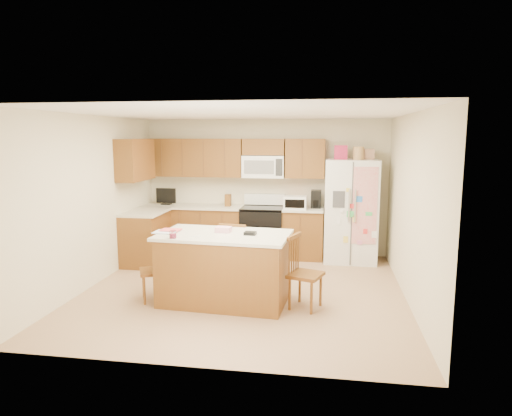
% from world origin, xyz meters
% --- Properties ---
extents(ground, '(4.50, 4.50, 0.00)m').
position_xyz_m(ground, '(0.00, 0.00, 0.00)').
color(ground, '#A47450').
rests_on(ground, ground).
extents(room_shell, '(4.60, 4.60, 2.52)m').
position_xyz_m(room_shell, '(0.00, 0.00, 1.44)').
color(room_shell, beige).
rests_on(room_shell, ground).
extents(cabinetry, '(3.36, 1.56, 2.15)m').
position_xyz_m(cabinetry, '(-0.98, 1.79, 0.91)').
color(cabinetry, brown).
rests_on(cabinetry, ground).
extents(stove, '(0.76, 0.65, 1.13)m').
position_xyz_m(stove, '(0.00, 1.94, 0.47)').
color(stove, black).
rests_on(stove, ground).
extents(refrigerator, '(0.90, 0.79, 2.04)m').
position_xyz_m(refrigerator, '(1.57, 1.87, 0.92)').
color(refrigerator, white).
rests_on(refrigerator, ground).
extents(island, '(1.82, 1.11, 1.02)m').
position_xyz_m(island, '(-0.17, -0.48, 0.47)').
color(island, brown).
rests_on(island, ground).
extents(windsor_chair_left, '(0.48, 0.49, 0.87)m').
position_xyz_m(windsor_chair_left, '(-1.11, -0.55, 0.41)').
color(windsor_chair_left, brown).
rests_on(windsor_chair_left, ground).
extents(windsor_chair_back, '(0.46, 0.45, 0.97)m').
position_xyz_m(windsor_chair_back, '(-0.14, 0.14, 0.46)').
color(windsor_chair_back, brown).
rests_on(windsor_chair_back, ground).
extents(windsor_chair_right, '(0.50, 0.52, 0.95)m').
position_xyz_m(windsor_chair_right, '(0.88, -0.53, 0.45)').
color(windsor_chair_right, brown).
rests_on(windsor_chair_right, ground).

